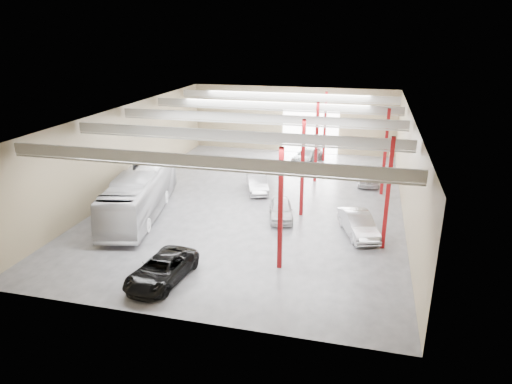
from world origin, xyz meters
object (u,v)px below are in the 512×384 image
at_px(car_right_near, 358,224).
at_px(car_right_far, 367,174).
at_px(car_row_c, 308,155).
at_px(coach_bus, 140,193).
at_px(car_row_b, 257,183).
at_px(car_row_a, 281,209).
at_px(black_sedan, 162,269).

height_order(car_right_near, car_right_far, car_right_far).
height_order(car_row_c, car_right_near, car_right_near).
relative_size(coach_bus, car_row_b, 2.68).
height_order(car_row_b, car_row_c, car_row_b).
distance_m(coach_bus, car_row_b, 9.85).
height_order(car_row_a, car_row_b, car_row_b).
bearing_deg(car_row_c, car_row_b, -90.10).
bearing_deg(black_sedan, car_right_near, 47.17).
bearing_deg(car_right_near, coach_bus, 161.09).
xyz_separation_m(car_row_c, car_right_far, (5.96, -5.31, 0.06)).
bearing_deg(car_right_near, car_row_c, 88.88).
bearing_deg(black_sedan, coach_bus, 130.07).
bearing_deg(car_row_b, coach_bus, -154.52).
height_order(black_sedan, car_row_b, car_row_b).
xyz_separation_m(black_sedan, car_right_far, (10.30, 19.69, 0.09)).
height_order(car_row_a, car_right_near, car_right_near).
bearing_deg(coach_bus, car_row_c, 47.79).
distance_m(coach_bus, car_right_near, 15.41).
relative_size(coach_bus, car_row_c, 2.41).
bearing_deg(car_row_a, car_row_b, 106.82).
xyz_separation_m(car_row_a, car_right_far, (5.80, 9.69, 0.09)).
bearing_deg(car_row_c, coach_bus, -104.06).
xyz_separation_m(coach_bus, black_sedan, (5.46, -8.25, -0.95)).
distance_m(coach_bus, black_sedan, 9.94).
xyz_separation_m(car_row_b, car_right_near, (8.46, -6.70, 0.03)).
xyz_separation_m(car_row_a, car_right_near, (5.43, -1.50, 0.07)).
relative_size(car_row_b, car_right_far, 0.97).
bearing_deg(black_sedan, car_right_far, 69.00).
bearing_deg(coach_bus, car_right_near, -10.98).
bearing_deg(car_row_c, black_sedan, -83.58).
relative_size(coach_bus, car_row_a, 2.94).
bearing_deg(car_right_far, car_right_near, -97.06).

